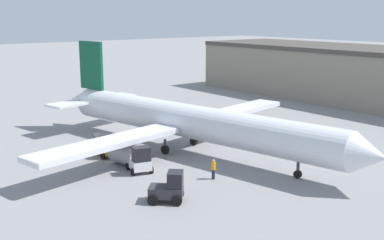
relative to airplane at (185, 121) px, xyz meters
name	(u,v)px	position (x,y,z in m)	size (l,w,h in m)	color
ground_plane	(192,152)	(0.97, 0.19, -3.16)	(400.00, 400.00, 0.00)	gray
airplane	(185,121)	(0.00, 0.00, 0.00)	(40.49, 35.14, 10.84)	silver
ground_crew_worker	(213,169)	(8.63, -3.48, -2.20)	(0.39, 0.39, 1.79)	#1E2338
baggage_tug	(140,161)	(3.14, -7.50, -2.05)	(2.89, 2.54, 2.50)	silver
belt_loader_truck	(105,146)	(-3.36, -7.55, -2.11)	(3.09, 1.88, 2.23)	yellow
pushback_tug	(169,188)	(10.48, -9.53, -2.07)	(3.13, 3.17, 2.42)	#2D2D33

